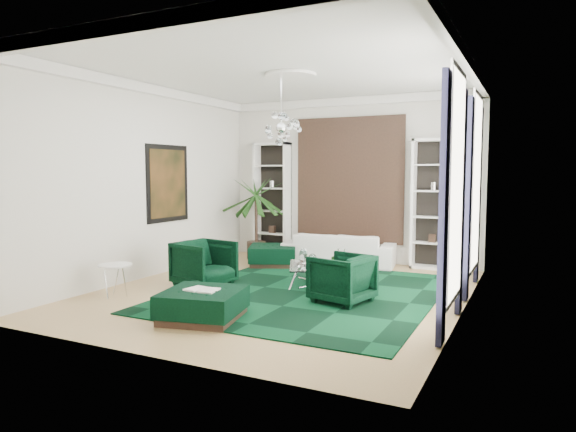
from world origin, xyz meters
The scene contains 30 objects.
floor centered at (0.00, 0.00, -0.01)m, with size 6.00×7.00×0.02m, color tan.
ceiling centered at (0.00, 0.00, 3.81)m, with size 6.00×7.00×0.02m, color white.
wall_back centered at (0.00, 3.51, 1.90)m, with size 6.00×0.02×3.80m, color silver.
wall_front centered at (0.00, -3.51, 1.90)m, with size 6.00×0.02×3.80m, color silver.
wall_left centered at (-3.01, 0.00, 1.90)m, with size 0.02×7.00×3.80m, color silver.
wall_right centered at (3.01, 0.00, 1.90)m, with size 0.02×7.00×3.80m, color silver.
crown_molding centered at (0.00, 0.00, 3.70)m, with size 6.00×7.00×0.18m, color white, non-canonical shape.
ceiling_medallion centered at (0.00, 0.30, 3.77)m, with size 0.90×0.90×0.05m, color white.
tapestry centered at (0.00, 3.46, 1.90)m, with size 2.50×0.06×2.80m, color black.
shelving_left centered at (-1.95, 3.31, 1.40)m, with size 0.90×0.38×2.80m, color white, non-canonical shape.
shelving_right centered at (1.95, 3.31, 1.40)m, with size 0.90×0.38×2.80m, color white, non-canonical shape.
painting centered at (-2.97, 0.60, 1.85)m, with size 0.04×1.30×1.60m, color black.
window_near centered at (2.99, -0.90, 1.90)m, with size 0.03×1.10×2.90m, color white.
curtain_near_a centered at (2.96, -1.68, 1.65)m, with size 0.07×0.30×3.25m, color black.
curtain_near_b centered at (2.96, -0.12, 1.65)m, with size 0.07×0.30×3.25m, color black.
window_far centered at (2.99, 1.50, 1.90)m, with size 0.03×1.10×2.90m, color white.
curtain_far_a centered at (2.96, 0.72, 1.65)m, with size 0.07×0.30×3.25m, color black.
curtain_far_b centered at (2.96, 2.28, 1.65)m, with size 0.07×0.30×3.25m, color black.
rug centered at (0.45, 0.09, 0.01)m, with size 4.20×5.00×0.02m, color black.
sofa centered at (-0.01, 2.82, 0.36)m, with size 2.46×0.96×0.72m, color silver.
armchair_left centered at (-1.48, -0.27, 0.42)m, with size 0.90×0.93×0.84m, color black.
armchair_right centered at (1.18, -0.27, 0.39)m, with size 0.84×0.86×0.79m, color black.
coffee_table centered at (0.49, 0.62, 0.20)m, with size 1.18×1.18×0.41m, color white, non-canonical shape.
ottoman_side centered at (-1.32, 2.13, 0.22)m, with size 1.01×1.01×0.45m, color black.
ottoman_front centered at (-0.27, -2.03, 0.21)m, with size 1.06×1.06×0.42m, color black.
book centered at (-0.27, -2.03, 0.44)m, with size 0.47×0.31×0.03m, color white.
side_table centered at (-2.37, -1.56, 0.27)m, with size 0.56×0.56×0.54m, color white.
palm centered at (-2.10, 2.77, 1.25)m, with size 1.56×1.56×2.50m, color #1D4516, non-canonical shape.
chandelier centered at (-0.11, 0.15, 2.85)m, with size 0.71×0.71×0.64m, color white, non-canonical shape.
table_plant centered at (0.79, 0.37, 0.52)m, with size 0.13×0.10×0.23m, color #1D4516.
Camera 1 is at (3.94, -7.92, 2.10)m, focal length 32.00 mm.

